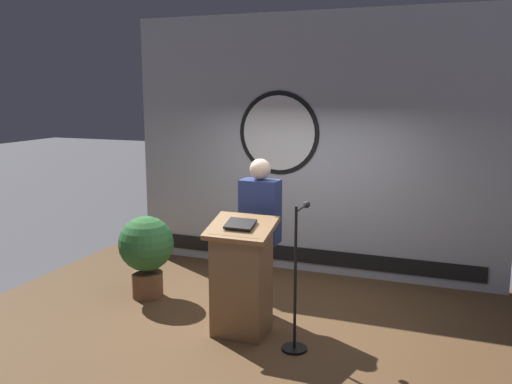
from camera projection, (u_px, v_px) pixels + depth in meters
name	position (u px, v px, depth m)	size (l,w,h in m)	color
ground_plane	(260.00, 349.00, 5.89)	(40.00, 40.00, 0.00)	#4C4C51
stage_platform	(260.00, 336.00, 5.87)	(6.40, 4.00, 0.30)	brown
banner_display	(310.00, 147.00, 7.23)	(4.96, 0.12, 3.38)	#B2B7C1
podium	(241.00, 279.00, 5.48)	(0.64, 0.49, 1.18)	olive
speaker_person	(260.00, 237.00, 5.86)	(0.40, 0.26, 1.71)	black
microphone_stand	(296.00, 300.00, 5.19)	(0.24, 0.49, 1.38)	black
potted_plant	(146.00, 249.00, 6.46)	(0.64, 0.64, 0.97)	brown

